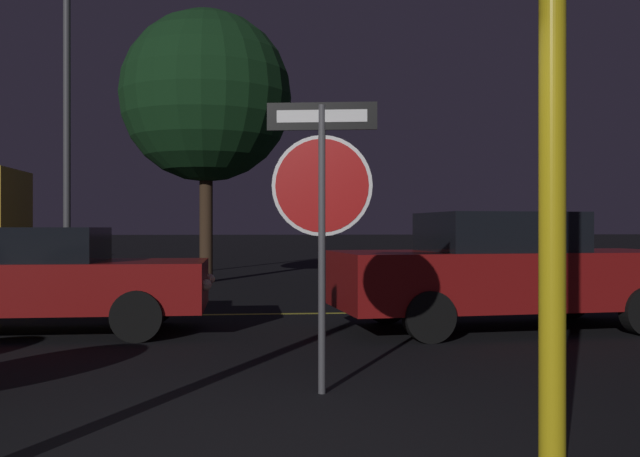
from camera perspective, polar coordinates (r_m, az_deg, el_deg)
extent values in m
cube|color=gold|center=(11.01, -5.41, -6.83)|extent=(43.78, 0.12, 0.01)
cylinder|color=#4C4C51|center=(5.68, 0.15, -1.66)|extent=(0.06, 0.06, 2.31)
cylinder|color=white|center=(5.69, 0.15, 3.45)|extent=(0.80, 0.16, 0.81)
cylinder|color=#B71414|center=(5.69, 0.15, 3.45)|extent=(0.74, 0.15, 0.75)
cube|color=black|center=(5.75, 0.15, 8.97)|extent=(0.87, 0.18, 0.22)
cube|color=white|center=(5.75, 0.15, 8.97)|extent=(0.72, 0.16, 0.10)
cylinder|color=yellow|center=(4.16, 18.09, 5.94)|extent=(0.15, 0.15, 3.50)
cube|color=maroon|center=(9.56, -21.04, -4.28)|extent=(3.94, 1.67, 0.60)
cube|color=black|center=(9.57, -21.72, -1.19)|extent=(1.58, 1.43, 0.43)
cylinder|color=black|center=(10.14, -13.16, -5.74)|extent=(0.60, 0.20, 0.60)
cylinder|color=black|center=(8.57, -14.46, -6.80)|extent=(0.60, 0.20, 0.60)
sphere|color=#F4EFCC|center=(9.77, -8.82, -4.00)|extent=(0.14, 0.14, 0.14)
sphere|color=#F4EFCC|center=(8.74, -9.13, -4.48)|extent=(0.14, 0.14, 0.14)
cube|color=maroon|center=(9.64, 14.76, -3.89)|extent=(4.66, 2.21, 0.72)
cube|color=black|center=(9.56, 14.04, -0.27)|extent=(1.94, 1.70, 0.50)
cylinder|color=black|center=(11.09, 19.29, -5.24)|extent=(0.62, 0.26, 0.60)
cylinder|color=black|center=(9.95, 5.27, -5.84)|extent=(0.62, 0.26, 0.60)
cylinder|color=black|center=(8.34, 8.72, -6.99)|extent=(0.62, 0.26, 0.60)
sphere|color=#F4EFCC|center=(11.29, 23.95, -3.14)|extent=(0.14, 0.14, 0.14)
cylinder|color=#4C4C51|center=(17.12, -19.59, 8.10)|extent=(0.16, 0.16, 7.43)
cylinder|color=#422D1E|center=(17.55, -9.10, 0.68)|extent=(0.32, 0.32, 3.03)
sphere|color=#143819|center=(17.84, -9.10, 10.39)|extent=(4.16, 4.16, 4.16)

